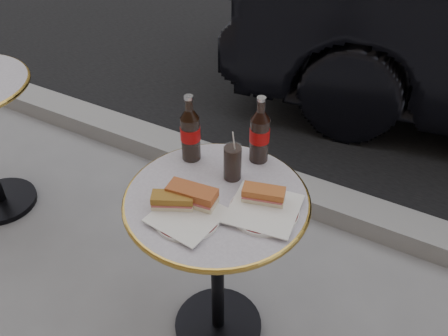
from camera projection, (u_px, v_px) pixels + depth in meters
The scene contains 11 objects.
ground at pixel (218, 327), 2.09m from camera, with size 80.00×80.00×0.00m, color gray.
curb at pixel (301, 194), 2.68m from camera, with size 40.00×0.20×0.12m, color gray.
bistro_table at pixel (217, 270), 1.87m from camera, with size 0.62×0.62×0.73m, color #BAB2C4, non-canonical shape.
plate_left at pixel (187, 217), 1.56m from camera, with size 0.21×0.21×0.01m, color white.
plate_right at pixel (264, 211), 1.58m from camera, with size 0.22×0.22×0.01m, color white.
sandwich_left_a at pixel (173, 201), 1.57m from camera, with size 0.13×0.06×0.05m, color olive.
sandwich_left_b at pixel (192, 196), 1.58m from camera, with size 0.16×0.07×0.06m, color #AF562C.
sandwich_right at pixel (263, 195), 1.59m from camera, with size 0.13×0.06×0.05m, color #B8612E.
cola_bottle_left at pixel (190, 128), 1.73m from camera, with size 0.07×0.07×0.26m, color black, non-canonical shape.
cola_bottle_right at pixel (260, 129), 1.72m from camera, with size 0.07×0.07×0.26m, color black, non-canonical shape.
cola_glass at pixel (233, 162), 1.68m from camera, with size 0.06×0.06×0.13m, color black.
Camera 1 is at (0.62, -1.06, 1.83)m, focal length 40.00 mm.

